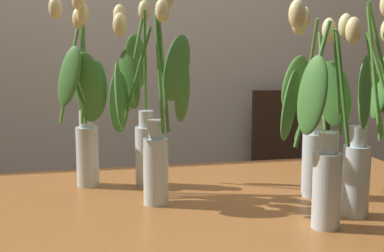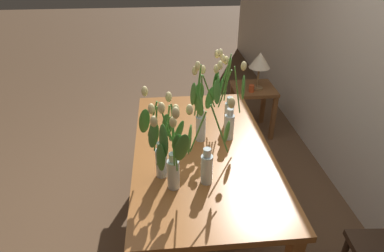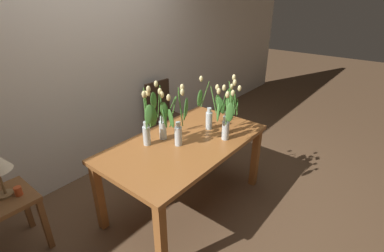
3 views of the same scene
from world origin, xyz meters
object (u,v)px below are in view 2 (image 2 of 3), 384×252
Objects in this scene: tulip_vase_5 at (207,156)px; dining_table at (202,158)px; tulip_vase_0 at (224,97)px; tulip_vase_2 at (161,143)px; table_lamp at (260,61)px; tulip_vase_4 at (230,113)px; side_table at (253,97)px; tulip_vase_1 at (201,110)px; pillar_candle at (251,88)px; tulip_vase_3 at (172,158)px.

dining_table is at bearing 177.33° from tulip_vase_5.
tulip_vase_0 reaches higher than dining_table.
table_lamp is at bearing 147.24° from tulip_vase_2.
tulip_vase_0 is at bearing 144.98° from dining_table.
side_table is (-1.26, 0.54, -0.50)m from tulip_vase_4.
tulip_vase_0 reaches higher than side_table.
tulip_vase_0 is (-0.27, 0.19, 0.32)m from dining_table.
tulip_vase_5 is (0.63, -0.21, -0.05)m from tulip_vase_0.
tulip_vase_1 is 1.05× the size of side_table.
tulip_vase_4 is 7.45× the size of pillar_candle.
tulip_vase_3 is at bearing -27.91° from pillar_candle.
tulip_vase_2 is 0.98× the size of tulip_vase_5.
tulip_vase_4 is 1.46m from side_table.
table_lamp is (-1.32, 0.75, 0.21)m from dining_table.
tulip_vase_5 is at bearing -23.25° from pillar_candle.
dining_table is at bearing -29.75° from table_lamp.
tulip_vase_2 is 1.89m from table_lamp.
tulip_vase_1 is at bearing 157.89° from tulip_vase_3.
dining_table is at bearing -28.32° from side_table.
side_table is 7.33× the size of pillar_candle.
tulip_vase_4 is at bearing -24.65° from table_lamp.
tulip_vase_1 is 1.08× the size of tulip_vase_5.
pillar_candle is (-1.14, 0.48, -0.34)m from tulip_vase_4.
tulip_vase_0 is 7.75× the size of pillar_candle.
tulip_vase_4 is 1.29m from pillar_candle.
tulip_vase_0 is at bearing -26.31° from pillar_candle.
tulip_vase_3 is 7.58× the size of pillar_candle.
tulip_vase_5 is at bearing -2.13° from tulip_vase_1.
dining_table is 2.91× the size of side_table.
tulip_vase_2 is at bearing -51.28° from tulip_vase_4.
tulip_vase_5 is at bearing -23.59° from side_table.
tulip_vase_1 is at bearing -89.37° from tulip_vase_4.
pillar_candle is at bearing 157.38° from tulip_vase_4.
table_lamp is at bearing 155.31° from tulip_vase_5.
tulip_vase_1 is at bearing -30.19° from side_table.
side_table is 0.43m from table_lamp.
tulip_vase_5 is 7.15× the size of pillar_candle.
tulip_vase_0 reaches higher than tulip_vase_3.
table_lamp reaches higher than dining_table.
dining_table is 4.02× the size of table_lamp.
tulip_vase_0 reaches higher than pillar_candle.
pillar_candle is (-1.25, 0.67, -0.06)m from dining_table.
pillar_candle is (0.11, -0.06, 0.16)m from side_table.
pillar_candle reaches higher than side_table.
tulip_vase_4 reaches higher than dining_table.
tulip_vase_0 is at bearing -28.29° from table_lamp.
table_lamp is (-1.21, 0.56, -0.08)m from tulip_vase_4.
tulip_vase_2 is 6.98× the size of pillar_candle.
tulip_vase_0 is 1.16m from pillar_candle.
tulip_vase_1 reaches higher than tulip_vase_2.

